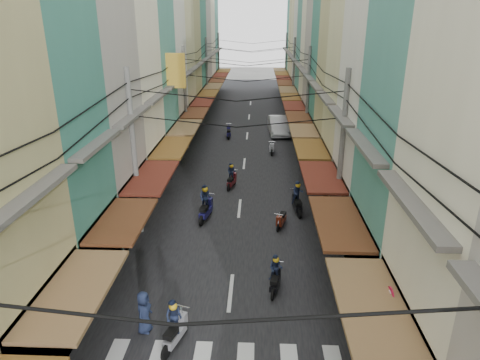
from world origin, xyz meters
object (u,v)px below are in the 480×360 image
(market_umbrella, at_px, (425,301))
(bicycle, at_px, (392,263))
(white_car, at_px, (278,134))
(traffic_sign, at_px, (388,313))

(market_umbrella, bearing_deg, bicycle, 82.42)
(white_car, xyz_separation_m, bicycle, (4.13, -22.35, 0.00))
(bicycle, height_order, traffic_sign, traffic_sign)
(bicycle, relative_size, market_umbrella, 0.66)
(white_car, relative_size, bicycle, 4.04)
(market_umbrella, relative_size, traffic_sign, 0.68)
(white_car, bearing_deg, traffic_sign, -89.74)
(white_car, xyz_separation_m, traffic_sign, (1.86, -28.91, 2.34))
(market_umbrella, distance_m, traffic_sign, 2.03)
(bicycle, bearing_deg, market_umbrella, -169.47)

